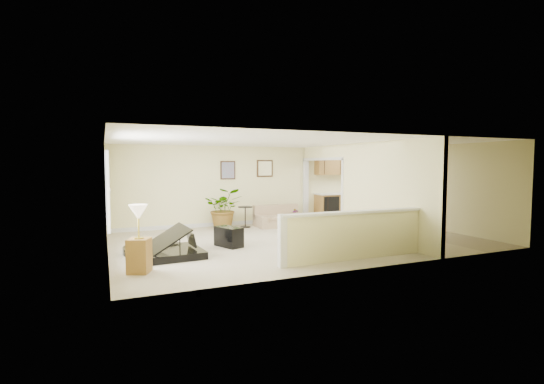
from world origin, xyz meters
name	(u,v)px	position (x,y,z in m)	size (l,w,h in m)	color
floor	(298,240)	(0.00, 0.00, 0.00)	(9.00, 9.00, 0.00)	beige
back_wall	(256,185)	(0.00, 3.00, 1.25)	(9.00, 0.04, 2.50)	beige
front_wall	(372,201)	(0.00, -3.00, 1.25)	(9.00, 0.04, 2.50)	beige
left_wall	(106,197)	(-4.50, 0.00, 1.25)	(0.04, 6.00, 2.50)	beige
right_wall	(432,187)	(4.50, 0.00, 1.25)	(0.04, 6.00, 2.50)	beige
ceiling	(298,142)	(0.00, 0.00, 2.50)	(9.00, 6.00, 0.04)	white
kitchen_vinyl	(395,231)	(3.15, 0.00, 0.00)	(2.70, 6.00, 0.01)	tan
interior_partition	(352,190)	(1.80, 0.25, 1.22)	(0.18, 5.99, 2.50)	beige
pony_half_wall	(353,234)	(0.08, -2.30, 0.52)	(3.42, 0.22, 1.00)	beige
left_window	(107,189)	(-4.49, -0.50, 1.45)	(0.05, 2.15, 1.45)	white
wall_art_left	(228,170)	(-0.95, 2.97, 1.75)	(0.48, 0.04, 0.58)	#342213
wall_mirror	(265,168)	(0.30, 2.97, 1.80)	(0.55, 0.04, 0.55)	#342213
kitchen_cabinets	(344,195)	(3.19, 2.73, 0.87)	(2.36, 0.65, 2.33)	brown
piano	(162,229)	(-3.44, -0.45, 0.58)	(1.79, 1.86, 1.39)	black
piano_bench	(229,237)	(-1.88, -0.10, 0.23)	(0.35, 0.70, 0.47)	black
loveseat	(279,216)	(0.49, 2.26, 0.33)	(1.51, 0.86, 0.86)	tan
accent_table	(245,214)	(-0.58, 2.42, 0.41)	(0.44, 0.44, 0.64)	black
palm_plant	(224,208)	(-1.22, 2.50, 0.60)	(1.36, 1.27, 1.23)	black
small_plant	(294,217)	(1.11, 2.48, 0.23)	(0.35, 0.35, 0.54)	black
lamp_stand	(139,244)	(-4.00, -1.63, 0.52)	(0.47, 0.47, 1.22)	brown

